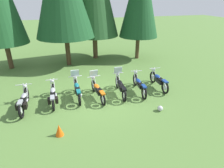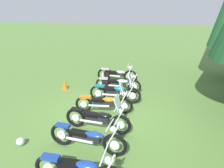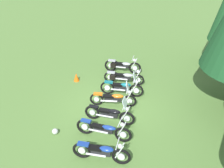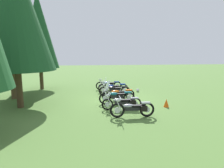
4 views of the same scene
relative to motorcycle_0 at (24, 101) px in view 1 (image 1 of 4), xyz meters
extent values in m
plane|color=#547A38|center=(3.66, 0.26, -0.45)|extent=(80.00, 80.00, 0.00)
torus|color=black|center=(0.03, 0.78, -0.08)|extent=(0.14, 0.75, 0.75)
cylinder|color=silver|center=(0.03, 0.78, -0.08)|extent=(0.06, 0.29, 0.29)
torus|color=black|center=(-0.03, -0.70, -0.08)|extent=(0.14, 0.75, 0.75)
cylinder|color=silver|center=(-0.03, -0.70, -0.08)|extent=(0.06, 0.29, 0.29)
cube|color=black|center=(0.00, 0.04, 0.01)|extent=(0.23, 0.74, 0.21)
ellipsoid|color=#9EA0A8|center=(0.01, 0.25, 0.14)|extent=(0.28, 0.53, 0.16)
cube|color=black|center=(-0.01, -0.16, 0.11)|extent=(0.26, 0.50, 0.10)
cube|color=#9EA0A8|center=(-0.03, -0.62, 0.27)|extent=(0.20, 0.45, 0.08)
cylinder|color=silver|center=(-0.05, 0.73, 0.22)|extent=(0.06, 0.34, 0.65)
cylinder|color=silver|center=(0.10, 0.72, 0.22)|extent=(0.06, 0.34, 0.65)
cylinder|color=silver|center=(0.02, 0.64, 0.56)|extent=(0.76, 0.07, 0.04)
sphere|color=silver|center=(0.03, 0.73, 0.44)|extent=(0.18, 0.18, 0.17)
cylinder|color=silver|center=(0.12, -0.13, -0.06)|extent=(0.11, 0.74, 0.08)
cube|color=black|center=(-0.18, -0.50, 0.02)|extent=(0.15, 0.33, 0.26)
cube|color=black|center=(0.14, -0.51, 0.02)|extent=(0.15, 0.33, 0.26)
torus|color=black|center=(1.34, 1.13, -0.12)|extent=(0.10, 0.66, 0.66)
cylinder|color=silver|center=(1.34, 1.13, -0.12)|extent=(0.05, 0.26, 0.26)
torus|color=black|center=(1.33, -0.49, -0.12)|extent=(0.10, 0.66, 0.66)
cylinder|color=silver|center=(1.33, -0.49, -0.12)|extent=(0.05, 0.26, 0.26)
cube|color=black|center=(1.33, 0.32, -0.02)|extent=(0.22, 0.80, 0.22)
ellipsoid|color=#9EA0A8|center=(1.33, 0.54, 0.11)|extent=(0.27, 0.57, 0.17)
cube|color=black|center=(1.33, 0.10, 0.08)|extent=(0.25, 0.53, 0.10)
cube|color=#9EA0A8|center=(1.33, -0.41, 0.19)|extent=(0.20, 0.44, 0.08)
cylinder|color=silver|center=(1.26, 1.07, 0.17)|extent=(0.05, 0.34, 0.65)
cylinder|color=silver|center=(1.41, 1.07, 0.17)|extent=(0.05, 0.34, 0.65)
cylinder|color=silver|center=(1.34, 0.99, 0.51)|extent=(0.61, 0.04, 0.04)
sphere|color=silver|center=(1.34, 1.08, 0.39)|extent=(0.17, 0.17, 0.17)
cylinder|color=silver|center=(1.46, 0.14, -0.10)|extent=(0.09, 0.80, 0.08)
cube|color=black|center=(1.16, -0.29, -0.02)|extent=(0.14, 0.32, 0.26)
cube|color=black|center=(1.49, -0.29, -0.02)|extent=(0.14, 0.32, 0.26)
torus|color=black|center=(2.55, 1.15, -0.08)|extent=(0.10, 0.74, 0.74)
cylinder|color=silver|center=(2.55, 1.15, -0.08)|extent=(0.05, 0.29, 0.29)
torus|color=black|center=(2.56, -0.37, -0.08)|extent=(0.10, 0.74, 0.74)
cylinder|color=silver|center=(2.56, -0.37, -0.08)|extent=(0.05, 0.29, 0.29)
cube|color=black|center=(2.56, 0.39, 0.04)|extent=(0.21, 0.76, 0.26)
ellipsoid|color=#14606B|center=(2.56, 0.60, 0.20)|extent=(0.26, 0.54, 0.21)
cube|color=black|center=(2.56, 0.18, 0.17)|extent=(0.25, 0.51, 0.10)
cube|color=#14606B|center=(2.56, -0.29, 0.27)|extent=(0.19, 0.44, 0.08)
cylinder|color=silver|center=(2.47, 1.09, 0.22)|extent=(0.05, 0.34, 0.65)
cylinder|color=silver|center=(2.63, 1.09, 0.22)|extent=(0.05, 0.34, 0.65)
cylinder|color=silver|center=(2.55, 1.01, 0.55)|extent=(0.71, 0.04, 0.04)
sphere|color=silver|center=(2.55, 1.10, 0.43)|extent=(0.17, 0.17, 0.17)
cylinder|color=silver|center=(2.69, 0.22, -0.06)|extent=(0.08, 0.76, 0.08)
cube|color=silver|center=(2.55, 1.03, 0.73)|extent=(0.44, 0.15, 0.39)
torus|color=black|center=(3.52, 0.94, -0.12)|extent=(0.16, 0.68, 0.67)
cylinder|color=silver|center=(3.52, 0.94, -0.12)|extent=(0.07, 0.26, 0.26)
torus|color=black|center=(3.67, -0.68, -0.12)|extent=(0.16, 0.68, 0.67)
cylinder|color=silver|center=(3.67, -0.68, -0.12)|extent=(0.07, 0.26, 0.26)
cube|color=black|center=(3.60, 0.13, -0.01)|extent=(0.28, 0.82, 0.23)
ellipsoid|color=#D16014|center=(3.58, 0.35, 0.13)|extent=(0.31, 0.59, 0.18)
cube|color=black|center=(3.62, -0.09, 0.10)|extent=(0.29, 0.56, 0.10)
cube|color=#D16014|center=(3.67, -0.60, 0.20)|extent=(0.23, 0.46, 0.08)
cylinder|color=silver|center=(3.45, 0.87, 0.18)|extent=(0.07, 0.34, 0.65)
cylinder|color=silver|center=(3.61, 0.88, 0.18)|extent=(0.07, 0.34, 0.65)
cylinder|color=silver|center=(3.54, 0.80, 0.52)|extent=(0.72, 0.10, 0.04)
sphere|color=silver|center=(3.53, 0.89, 0.40)|extent=(0.19, 0.19, 0.17)
cylinder|color=silver|center=(3.75, -0.04, -0.10)|extent=(0.15, 0.81, 0.08)
cube|color=silver|center=(3.54, 0.82, 0.70)|extent=(0.45, 0.19, 0.39)
torus|color=black|center=(4.96, 1.02, -0.10)|extent=(0.18, 0.72, 0.71)
cylinder|color=silver|center=(4.96, 1.02, -0.10)|extent=(0.08, 0.27, 0.27)
torus|color=black|center=(4.80, -0.61, -0.10)|extent=(0.18, 0.72, 0.71)
cylinder|color=silver|center=(4.80, -0.61, -0.10)|extent=(0.08, 0.27, 0.27)
cube|color=black|center=(4.88, 0.20, 0.01)|extent=(0.29, 0.82, 0.24)
ellipsoid|color=black|center=(4.90, 0.43, 0.16)|extent=(0.32, 0.60, 0.19)
cube|color=black|center=(4.86, -0.02, 0.13)|extent=(0.30, 0.56, 0.10)
cube|color=black|center=(4.81, -0.53, 0.23)|extent=(0.24, 0.46, 0.08)
cylinder|color=silver|center=(4.87, 0.96, 0.20)|extent=(0.08, 0.34, 0.65)
cylinder|color=silver|center=(5.03, 0.95, 0.20)|extent=(0.08, 0.34, 0.65)
cylinder|color=silver|center=(4.94, 0.88, 0.54)|extent=(0.61, 0.09, 0.04)
sphere|color=silver|center=(4.95, 0.97, 0.42)|extent=(0.19, 0.19, 0.17)
cylinder|color=silver|center=(4.99, 0.01, -0.08)|extent=(0.16, 0.81, 0.08)
cube|color=silver|center=(4.94, 0.90, 0.72)|extent=(0.45, 0.19, 0.39)
torus|color=black|center=(6.07, 1.02, -0.09)|extent=(0.19, 0.74, 0.73)
cylinder|color=silver|center=(6.07, 1.02, -0.09)|extent=(0.08, 0.28, 0.28)
torus|color=black|center=(5.88, -0.67, -0.09)|extent=(0.19, 0.74, 0.73)
cylinder|color=silver|center=(5.88, -0.67, -0.09)|extent=(0.08, 0.28, 0.28)
cube|color=black|center=(5.97, 0.17, 0.00)|extent=(0.29, 0.86, 0.20)
ellipsoid|color=navy|center=(6.00, 0.41, 0.13)|extent=(0.31, 0.62, 0.16)
cube|color=black|center=(5.95, -0.06, 0.10)|extent=(0.29, 0.58, 0.10)
cube|color=navy|center=(5.89, -0.59, 0.25)|extent=(0.22, 0.46, 0.08)
cylinder|color=silver|center=(5.99, 0.96, 0.21)|extent=(0.08, 0.34, 0.65)
cylinder|color=silver|center=(6.14, 0.95, 0.21)|extent=(0.08, 0.34, 0.65)
cylinder|color=silver|center=(6.06, 0.88, 0.55)|extent=(0.67, 0.11, 0.04)
sphere|color=silver|center=(6.07, 0.97, 0.43)|extent=(0.19, 0.19, 0.17)
cylinder|color=silver|center=(6.07, -0.03, -0.07)|extent=(0.18, 0.84, 0.08)
torus|color=black|center=(7.30, 1.13, -0.09)|extent=(0.12, 0.73, 0.73)
cylinder|color=silver|center=(7.30, 1.13, -0.09)|extent=(0.06, 0.28, 0.28)
torus|color=black|center=(7.26, -0.39, -0.09)|extent=(0.12, 0.73, 0.73)
cylinder|color=silver|center=(7.26, -0.39, -0.09)|extent=(0.06, 0.28, 0.28)
cube|color=black|center=(7.28, 0.37, 0.02)|extent=(0.24, 0.76, 0.25)
ellipsoid|color=navy|center=(7.28, 0.58, 0.18)|extent=(0.29, 0.55, 0.20)
cube|color=black|center=(7.27, 0.16, 0.15)|extent=(0.27, 0.51, 0.10)
cube|color=navy|center=(7.26, -0.31, 0.25)|extent=(0.21, 0.44, 0.08)
cylinder|color=silver|center=(7.21, 1.08, 0.21)|extent=(0.05, 0.34, 0.65)
cylinder|color=silver|center=(7.38, 1.07, 0.21)|extent=(0.05, 0.34, 0.65)
cylinder|color=silver|center=(7.29, 0.99, 0.55)|extent=(0.68, 0.05, 0.04)
sphere|color=silver|center=(7.30, 1.08, 0.43)|extent=(0.17, 0.17, 0.17)
cylinder|color=silver|center=(7.41, 0.20, -0.07)|extent=(0.10, 0.76, 0.08)
cylinder|color=#4C3823|center=(-1.69, 6.46, 0.48)|extent=(0.34, 0.34, 1.86)
cylinder|color=#42301E|center=(2.54, 6.11, 0.63)|extent=(0.35, 0.35, 2.17)
cylinder|color=brown|center=(4.92, 7.29, 0.52)|extent=(0.40, 0.40, 1.94)
cylinder|color=#4C3823|center=(8.38, 6.22, 0.49)|extent=(0.32, 0.32, 1.88)
cone|color=#EA590F|center=(1.52, -2.39, -0.21)|extent=(0.32, 0.32, 0.48)
sphere|color=silver|center=(6.14, -1.92, -0.32)|extent=(0.26, 0.26, 0.26)
camera|label=1|loc=(1.86, -8.62, 4.48)|focal=30.45mm
camera|label=2|loc=(10.99, 1.89, 3.65)|focal=34.14mm
camera|label=3|loc=(14.70, 2.21, 7.40)|focal=44.35mm
camera|label=4|loc=(-8.69, 2.20, 2.65)|focal=30.04mm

